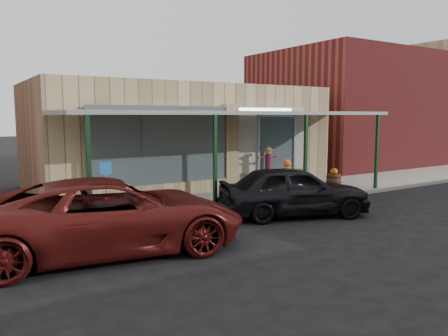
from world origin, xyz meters
TOP-DOWN VIEW (x-y plane):
  - ground at (0.00, 0.00)m, footprint 120.00×120.00m
  - sidewalk at (0.00, 3.60)m, footprint 40.00×3.20m
  - storefront at (-0.00, 8.16)m, footprint 12.00×6.25m
  - awning at (0.00, 3.56)m, footprint 12.00×3.00m
  - block_buildings_near at (2.01, 9.20)m, footprint 61.00×8.00m
  - barrel_scarecrow at (2.10, 4.55)m, footprint 0.95×0.82m
  - barrel_pumpkin at (4.96, 3.81)m, footprint 0.71×0.71m
  - handicap_sign at (-5.00, 2.43)m, footprint 0.33×0.07m
  - parked_sedan at (0.09, 0.80)m, footprint 4.78×3.20m
  - car_maroon at (-5.56, 0.34)m, footprint 6.18×3.51m

SIDE VIEW (x-z plane):
  - ground at x=0.00m, z-range 0.00..0.00m
  - sidewalk at x=0.00m, z-range 0.00..0.15m
  - barrel_pumpkin at x=4.96m, z-range 0.05..0.75m
  - barrel_scarecrow at x=2.10m, z-range -0.11..1.51m
  - parked_sedan at x=0.09m, z-range -0.05..1.56m
  - car_maroon at x=-5.56m, z-range 0.00..1.63m
  - handicap_sign at x=-5.00m, z-range 0.38..1.99m
  - storefront at x=0.00m, z-range -0.01..4.19m
  - awning at x=0.00m, z-range 1.49..4.53m
  - block_buildings_near at x=2.01m, z-range -0.23..7.77m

